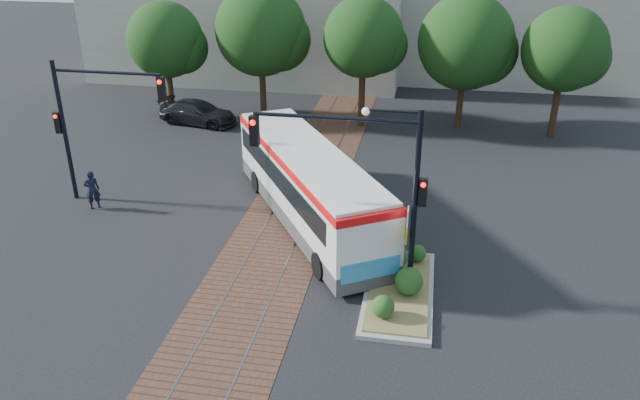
{
  "coord_description": "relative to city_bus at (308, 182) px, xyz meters",
  "views": [
    {
      "loc": [
        5.32,
        -18.29,
        11.47
      ],
      "look_at": [
        1.58,
        2.31,
        1.6
      ],
      "focal_mm": 35.0,
      "sensor_mm": 36.0,
      "label": 1
    }
  ],
  "objects": [
    {
      "name": "tree_row",
      "position": [
        0.34,
        12.8,
        3.16
      ],
      "size": [
        26.4,
        5.6,
        7.67
      ],
      "color": "#382314",
      "rests_on": "ground"
    },
    {
      "name": "traffic_island",
      "position": [
        3.95,
        -4.52,
        -1.36
      ],
      "size": [
        2.2,
        5.2,
        1.13
      ],
      "color": "gray",
      "rests_on": "ground"
    },
    {
      "name": "city_bus",
      "position": [
        0.0,
        0.0,
        0.0
      ],
      "size": [
        7.99,
        10.91,
        3.04
      ],
      "rotation": [
        0.0,
        0.0,
        0.55
      ],
      "color": "#404043",
      "rests_on": "ground"
    },
    {
      "name": "ground",
      "position": [
        -0.87,
        -3.62,
        -1.69
      ],
      "size": [
        120.0,
        120.0,
        0.0
      ],
      "primitive_type": "plane",
      "color": "black",
      "rests_on": "ground"
    },
    {
      "name": "warehouses",
      "position": [
        -1.4,
        25.13,
        2.12
      ],
      "size": [
        40.0,
        13.0,
        8.0
      ],
      "color": "#ADA899",
      "rests_on": "ground"
    },
    {
      "name": "parked_car",
      "position": [
        -8.75,
        11.08,
        -1.02
      ],
      "size": [
        4.91,
        2.75,
        1.35
      ],
      "primitive_type": "imported",
      "rotation": [
        0.0,
        0.0,
        1.37
      ],
      "color": "black",
      "rests_on": "ground"
    },
    {
      "name": "signal_pole_main",
      "position": [
        2.99,
        -4.43,
        2.46
      ],
      "size": [
        5.49,
        0.46,
        6.0
      ],
      "color": "black",
      "rests_on": "ground"
    },
    {
      "name": "signal_pole_left",
      "position": [
        -9.24,
        0.37,
        2.17
      ],
      "size": [
        4.99,
        0.34,
        6.0
      ],
      "color": "black",
      "rests_on": "ground"
    },
    {
      "name": "officer",
      "position": [
        -9.07,
        -0.43,
        -0.85
      ],
      "size": [
        0.74,
        0.68,
        1.69
      ],
      "primitive_type": "imported",
      "rotation": [
        0.0,
        0.0,
        3.75
      ],
      "color": "black",
      "rests_on": "ground"
    },
    {
      "name": "trackbed",
      "position": [
        -0.87,
        0.38,
        -1.69
      ],
      "size": [
        3.6,
        40.0,
        0.02
      ],
      "color": "#523425",
      "rests_on": "ground"
    }
  ]
}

